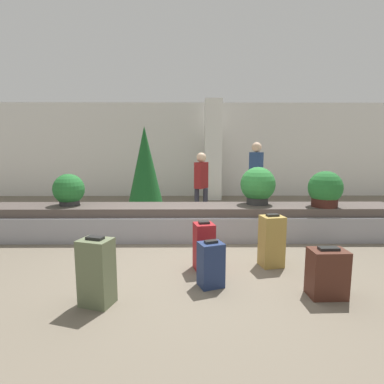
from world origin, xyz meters
TOP-DOWN VIEW (x-y plane):
  - ground_plane at (0.00, 0.00)m, footprint 18.00×18.00m
  - back_wall at (0.00, 6.43)m, footprint 18.00×0.06m
  - carousel at (0.00, 1.41)m, footprint 7.84×0.91m
  - pillar at (0.71, 5.73)m, footprint 0.54×0.54m
  - suitcase_0 at (1.48, -0.91)m, footprint 0.40×0.28m
  - suitcase_1 at (1.10, -0.02)m, footprint 0.34×0.31m
  - suitcase_2 at (0.15, -0.13)m, footprint 0.31×0.32m
  - suitcase_3 at (0.21, -0.64)m, footprint 0.34×0.31m
  - suitcase_4 at (-1.02, -1.06)m, footprint 0.38×0.34m
  - potted_plant_0 at (2.39, 1.26)m, footprint 0.60×0.60m
  - potted_plant_1 at (1.24, 1.53)m, footprint 0.65×0.65m
  - potted_plant_2 at (-2.28, 1.46)m, footprint 0.57×0.57m
  - traveler_0 at (0.22, 2.74)m, footprint 0.33×0.36m
  - traveler_1 at (1.68, 3.69)m, footprint 0.36×0.34m
  - decorated_tree at (-1.19, 3.66)m, footprint 0.92×0.92m

SIDE VIEW (x-z plane):
  - ground_plane at x=0.00m, z-range 0.00..0.00m
  - suitcase_3 at x=0.21m, z-range -0.01..0.55m
  - suitcase_0 at x=1.48m, z-range -0.01..0.55m
  - carousel at x=0.00m, z-range -0.01..0.58m
  - suitcase_2 at x=0.15m, z-range -0.01..0.66m
  - suitcase_4 at x=-1.02m, z-range -0.01..0.73m
  - suitcase_1 at x=1.10m, z-range -0.01..0.73m
  - potted_plant_2 at x=-2.28m, z-range 0.58..1.17m
  - potted_plant_0 at x=2.39m, z-range 0.58..1.23m
  - traveler_0 at x=0.22m, z-range 0.14..1.69m
  - potted_plant_1 at x=1.24m, z-range 0.59..1.30m
  - traveler_1 at x=1.68m, z-range 0.19..2.00m
  - decorated_tree at x=-1.19m, z-range 0.09..2.30m
  - back_wall at x=0.00m, z-range 0.00..3.20m
  - pillar at x=0.71m, z-range 0.00..3.20m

